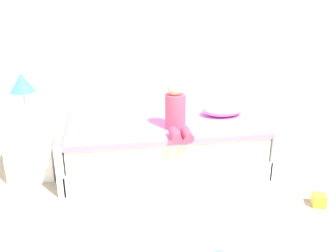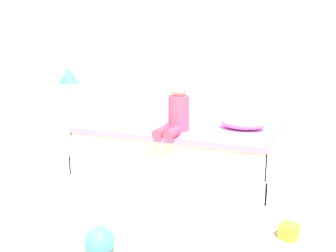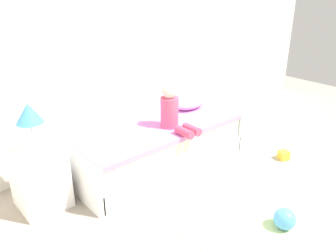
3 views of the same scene
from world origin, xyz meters
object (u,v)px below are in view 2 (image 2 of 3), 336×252
object	(u,v)px
table_lamp	(69,78)
toy_ball	(99,241)
pillow	(243,123)
child_figure	(177,111)
toy_block	(289,231)
nightstand	(72,132)
bed	(177,149)

from	to	relation	value
table_lamp	toy_ball	size ratio (longest dim) A/B	2.29
table_lamp	pillow	world-z (taller)	table_lamp
table_lamp	child_figure	bearing A→B (deg)	-10.85
pillow	toy_block	xyz separation A→B (m)	(0.57, -1.09, -0.51)
nightstand	pillow	xyz separation A→B (m)	(2.00, 0.05, 0.26)
nightstand	child_figure	xyz separation A→B (m)	(1.43, -0.27, 0.40)
bed	toy_block	bearing A→B (deg)	-38.87
pillow	toy_ball	size ratio (longest dim) A/B	2.24
nightstand	child_figure	bearing A→B (deg)	-10.85
bed	child_figure	xyz separation A→B (m)	(0.08, -0.23, 0.46)
toy_ball	toy_block	bearing A→B (deg)	31.90
bed	toy_ball	size ratio (longest dim) A/B	10.73
child_figure	bed	bearing A→B (deg)	110.00
table_lamp	child_figure	size ratio (longest dim) A/B	0.88
toy_ball	toy_block	distance (m)	1.31
bed	toy_ball	bearing A→B (deg)	-86.20
child_figure	pillow	xyz separation A→B (m)	(0.57, 0.33, -0.14)
child_figure	toy_block	distance (m)	1.52
bed	nightstand	bearing A→B (deg)	178.04
child_figure	toy_ball	world-z (taller)	child_figure
toy_block	child_figure	bearing A→B (deg)	146.39
nightstand	child_figure	size ratio (longest dim) A/B	1.18
nightstand	toy_block	bearing A→B (deg)	-21.88
pillow	toy_ball	xyz separation A→B (m)	(-0.54, -1.78, -0.47)
table_lamp	toy_ball	distance (m)	2.41
nightstand	pillow	bearing A→B (deg)	1.54
bed	table_lamp	distance (m)	1.52
bed	pillow	bearing A→B (deg)	8.70
nightstand	toy_block	size ratio (longest dim) A/B	5.50
table_lamp	toy_block	bearing A→B (deg)	-21.88
table_lamp	toy_block	size ratio (longest dim) A/B	4.13
nightstand	toy_block	world-z (taller)	nightstand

